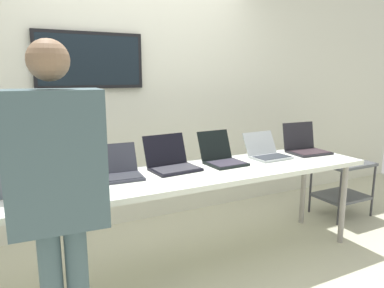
# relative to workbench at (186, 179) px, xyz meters

# --- Properties ---
(ground) EXTENTS (8.00, 8.00, 0.04)m
(ground) POSITION_rel_workbench_xyz_m (0.00, 0.00, -0.77)
(ground) COLOR beige
(back_wall) EXTENTS (8.00, 0.11, 2.79)m
(back_wall) POSITION_rel_workbench_xyz_m (-0.01, 1.13, 0.65)
(back_wall) COLOR silver
(back_wall) RESTS_ON ground
(workbench) EXTENTS (3.16, 0.70, 0.80)m
(workbench) POSITION_rel_workbench_xyz_m (0.00, 0.00, 0.00)
(workbench) COLOR silver
(workbench) RESTS_ON ground
(laptop_station_0) EXTENTS (0.34, 0.39, 0.23)m
(laptop_station_0) POSITION_rel_workbench_xyz_m (-0.97, 0.12, 0.11)
(laptop_station_0) COLOR #383540
(laptop_station_0) RESTS_ON workbench
(laptop_station_1) EXTENTS (0.37, 0.34, 0.23)m
(laptop_station_1) POSITION_rel_workbench_xyz_m (-0.51, 0.13, 0.10)
(laptop_station_1) COLOR #333440
(laptop_station_1) RESTS_ON workbench
(laptop_station_2) EXTENTS (0.39, 0.37, 0.26)m
(laptop_station_2) POSITION_rel_workbench_xyz_m (-0.05, 0.16, 0.11)
(laptop_station_2) COLOR black
(laptop_station_2) RESTS_ON workbench
(laptop_station_3) EXTENTS (0.32, 0.37, 0.26)m
(laptop_station_3) POSITION_rel_workbench_xyz_m (0.41, 0.13, 0.11)
(laptop_station_3) COLOR black
(laptop_station_3) RESTS_ON workbench
(laptop_station_4) EXTENTS (0.35, 0.34, 0.22)m
(laptop_station_4) POSITION_rel_workbench_xyz_m (0.88, 0.13, 0.10)
(laptop_station_4) COLOR #AAB2B7
(laptop_station_4) RESTS_ON workbench
(laptop_station_5) EXTENTS (0.38, 0.34, 0.28)m
(laptop_station_5) POSITION_rel_workbench_xyz_m (1.35, 0.13, 0.11)
(laptop_station_5) COLOR black
(laptop_station_5) RESTS_ON workbench
(person) EXTENTS (0.46, 0.61, 1.70)m
(person) POSITION_rel_workbench_xyz_m (-0.98, -0.62, 0.28)
(person) COLOR #475D63
(person) RESTS_ON ground
(paper_sheet) EXTENTS (0.28, 0.34, 0.00)m
(paper_sheet) POSITION_rel_workbench_xyz_m (-1.18, -0.17, 0.05)
(paper_sheet) COLOR white
(paper_sheet) RESTS_ON workbench
(storage_cart) EXTENTS (0.56, 0.44, 0.60)m
(storage_cart) POSITION_rel_workbench_xyz_m (2.04, 0.23, -0.35)
(storage_cart) COLOR #484C52
(storage_cart) RESTS_ON ground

